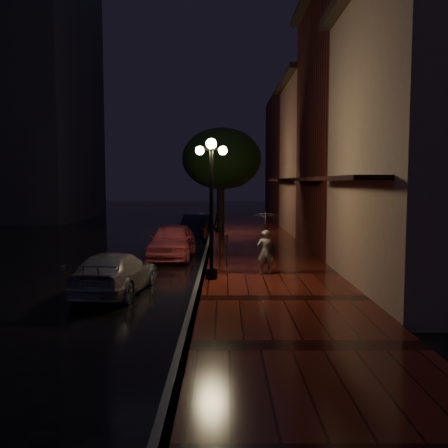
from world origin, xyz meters
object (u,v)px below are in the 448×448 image
(street_tree, at_px, (222,161))
(silver_car, at_px, (115,273))
(streetlamp_near, at_px, (211,200))
(streetlamp_far, at_px, (218,191))
(navy_car, at_px, (197,226))
(woman_with_umbrella, at_px, (265,233))
(pink_car, at_px, (172,241))
(parking_meter, at_px, (227,247))

(street_tree, bearing_deg, silver_car, -103.44)
(streetlamp_near, bearing_deg, streetlamp_far, 90.00)
(streetlamp_far, distance_m, navy_car, 2.79)
(streetlamp_near, distance_m, streetlamp_far, 14.00)
(street_tree, xyz_separation_m, woman_with_umbrella, (1.47, -10.14, -2.75))
(navy_car, xyz_separation_m, silver_car, (-1.53, -13.69, -0.10))
(navy_car, height_order, silver_car, navy_car)
(pink_car, bearing_deg, woman_with_umbrella, -49.29)
(streetlamp_near, relative_size, silver_car, 1.07)
(parking_meter, bearing_deg, navy_car, 99.04)
(silver_car, relative_size, woman_with_umbrella, 1.98)
(street_tree, relative_size, silver_car, 1.44)
(parking_meter, bearing_deg, streetlamp_near, -102.67)
(navy_car, relative_size, parking_meter, 3.57)
(woman_with_umbrella, bearing_deg, streetlamp_near, 17.65)
(pink_car, relative_size, woman_with_umbrella, 2.09)
(pink_car, height_order, woman_with_umbrella, woman_with_umbrella)
(streetlamp_far, bearing_deg, streetlamp_near, -90.00)
(silver_car, bearing_deg, street_tree, -97.53)
(streetlamp_far, height_order, woman_with_umbrella, streetlamp_far)
(silver_car, bearing_deg, streetlamp_near, -147.54)
(street_tree, xyz_separation_m, parking_meter, (0.22, -8.85, -3.39))
(pink_car, distance_m, silver_car, 6.54)
(streetlamp_far, bearing_deg, parking_meter, -87.69)
(streetlamp_near, bearing_deg, woman_with_umbrella, 26.09)
(navy_car, relative_size, silver_car, 1.02)
(pink_car, xyz_separation_m, parking_meter, (2.24, -2.99, 0.13))
(parking_meter, bearing_deg, woman_with_umbrella, -46.09)
(woman_with_umbrella, xyz_separation_m, parking_meter, (-1.25, 1.30, -0.64))
(streetlamp_far, distance_m, woman_with_umbrella, 13.31)
(woman_with_umbrella, bearing_deg, pink_car, -59.25)
(silver_car, bearing_deg, streetlamp_far, -94.04)
(streetlamp_near, height_order, pink_car, streetlamp_near)
(streetlamp_far, height_order, parking_meter, streetlamp_far)
(woman_with_umbrella, bearing_deg, navy_car, -84.34)
(silver_car, bearing_deg, navy_car, -90.47)
(pink_car, bearing_deg, silver_car, -96.61)
(street_tree, height_order, pink_car, street_tree)
(pink_car, relative_size, silver_car, 1.05)
(street_tree, distance_m, pink_car, 7.13)
(streetlamp_far, relative_size, navy_car, 1.04)
(pink_car, bearing_deg, street_tree, 72.49)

